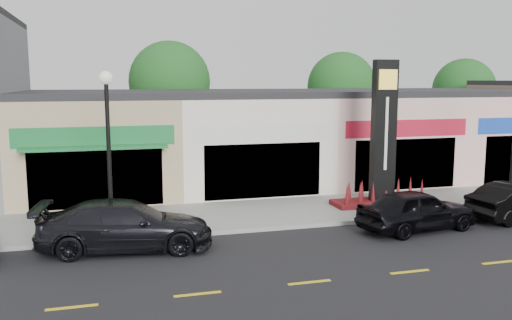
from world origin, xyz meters
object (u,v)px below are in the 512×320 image
object	(u,v)px
pylon_sign	(383,154)
car_black_sedan	(417,210)
lamp_west_near	(108,137)
car_dark_sedan	(126,225)

from	to	relation	value
pylon_sign	car_black_sedan	distance (m)	3.85
pylon_sign	lamp_west_near	bearing A→B (deg)	-171.23
car_dark_sedan	pylon_sign	bearing A→B (deg)	-67.19
car_black_sedan	car_dark_sedan	bearing A→B (deg)	78.52
car_dark_sedan	car_black_sedan	world-z (taller)	car_dark_sedan
lamp_west_near	pylon_sign	xyz separation A→B (m)	(11.00, 1.70, -1.20)
pylon_sign	car_dark_sedan	world-z (taller)	pylon_sign
car_black_sedan	lamp_west_near	bearing A→B (deg)	71.61
lamp_west_near	car_black_sedan	distance (m)	10.99
lamp_west_near	car_dark_sedan	distance (m)	3.02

